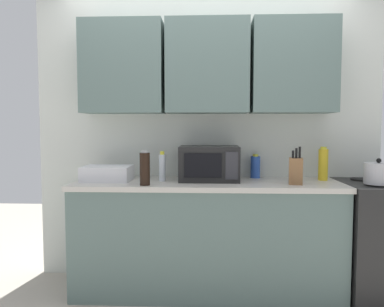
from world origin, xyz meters
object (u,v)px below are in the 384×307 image
kettle (378,173)px  knife_block (296,171)px  bottle_blue_cleaner (255,167)px  bottle_yellow_mustard (323,164)px  bottle_soy_dark (145,169)px  bottle_clear_tall (162,167)px  microwave (209,163)px  dish_rack (108,173)px

kettle → knife_block: size_ratio=0.71×
knife_block → bottle_blue_cleaner: 0.43m
bottle_blue_cleaner → bottle_yellow_mustard: bottle_yellow_mustard is taller
kettle → bottle_soy_dark: (-1.74, -0.06, 0.03)m
knife_block → bottle_clear_tall: knife_block is taller
kettle → bottle_blue_cleaner: size_ratio=1.00×
microwave → bottle_yellow_mustard: (0.93, 0.04, -0.01)m
dish_rack → bottle_blue_cleaner: size_ratio=1.87×
bottle_clear_tall → bottle_yellow_mustard: size_ratio=0.87×
microwave → bottle_clear_tall: 0.38m
dish_rack → knife_block: knife_block is taller
kettle → bottle_soy_dark: bearing=-177.9°
kettle → bottle_clear_tall: bottle_clear_tall is taller
bottle_blue_cleaner → bottle_yellow_mustard: 0.55m
kettle → bottle_clear_tall: size_ratio=0.85×
dish_rack → bottle_yellow_mustard: (1.76, 0.10, 0.07)m
kettle → bottle_yellow_mustard: size_ratio=0.74×
microwave → bottle_yellow_mustard: microwave is taller
bottle_yellow_mustard → kettle: bearing=-38.6°
kettle → bottle_yellow_mustard: 0.42m
knife_block → bottle_blue_cleaner: knife_block is taller
bottle_blue_cleaner → bottle_yellow_mustard: size_ratio=0.74×
dish_rack → bottle_soy_dark: 0.42m
kettle → dish_rack: 2.09m
kettle → bottle_clear_tall: bearing=174.5°
kettle → knife_block: (-0.60, 0.04, 0.01)m
bottle_soy_dark → bottle_clear_tall: bearing=64.9°
bottle_clear_tall → bottle_blue_cleaner: bearing=16.3°
dish_rack → bottle_yellow_mustard: bottle_yellow_mustard is taller
dish_rack → knife_block: (1.48, -0.12, 0.04)m
microwave → bottle_clear_tall: size_ratio=2.00×
knife_block → microwave: bearing=165.2°
knife_block → kettle: bearing=-4.0°
bottle_soy_dark → bottle_blue_cleaner: size_ratio=1.28×
knife_block → bottle_soy_dark: knife_block is taller
microwave → bottle_blue_cleaner: bearing=22.8°
microwave → bottle_yellow_mustard: size_ratio=1.74×
microwave → bottle_yellow_mustard: 0.93m
microwave → bottle_yellow_mustard: bearing=2.7°
dish_rack → kettle: bearing=-4.4°
knife_block → bottle_clear_tall: (-1.04, 0.12, 0.01)m
microwave → dish_rack: size_ratio=1.26×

